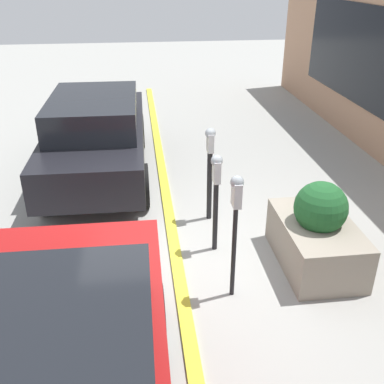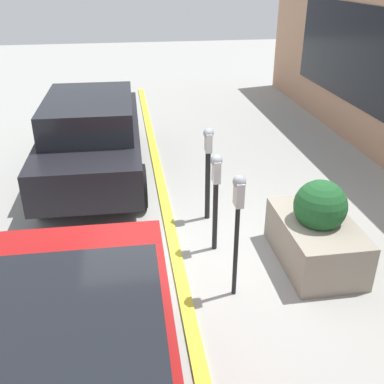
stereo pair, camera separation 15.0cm
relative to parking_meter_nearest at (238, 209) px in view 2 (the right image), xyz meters
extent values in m
plane|color=#999993|center=(0.95, 0.53, -1.19)|extent=(40.00, 40.00, 0.00)
cube|color=gold|center=(0.95, 0.61, -1.17)|extent=(19.00, 0.16, 0.04)
cube|color=black|center=(5.23, -3.86, 0.71)|extent=(5.70, 0.02, 2.07)
cylinder|color=black|center=(0.00, 0.00, -0.57)|extent=(0.05, 0.05, 1.23)
cube|color=#B7B7BC|center=(0.00, 0.00, 0.19)|extent=(0.18, 0.09, 0.29)
sphere|color=gray|center=(0.00, 0.00, 0.34)|extent=(0.15, 0.15, 0.15)
cylinder|color=black|center=(1.01, 0.04, -0.66)|extent=(0.07, 0.07, 1.06)
cube|color=#B7B7BC|center=(1.01, 0.04, 0.02)|extent=(0.19, 0.09, 0.30)
sphere|color=gray|center=(1.01, 0.04, 0.17)|extent=(0.16, 0.16, 0.16)
cylinder|color=black|center=(1.89, -0.02, -0.62)|extent=(0.08, 0.08, 1.14)
cube|color=#B7B7BC|center=(1.89, -0.02, 0.10)|extent=(0.19, 0.09, 0.29)
sphere|color=gray|center=(1.89, -0.02, 0.24)|extent=(0.16, 0.16, 0.16)
cube|color=gray|center=(0.51, -1.23, -0.87)|extent=(1.51, 0.93, 0.63)
sphere|color=#1E5628|center=(0.51, -1.23, -0.33)|extent=(0.69, 0.69, 0.69)
cube|color=black|center=(-2.15, 1.80, 0.11)|extent=(2.18, 1.59, 0.45)
cylinder|color=black|center=(-0.70, 0.98, -0.84)|extent=(0.70, 0.21, 0.70)
cube|color=black|center=(3.84, 1.80, -0.49)|extent=(4.53, 1.79, 0.66)
cube|color=black|center=(3.66, 1.80, 0.11)|extent=(2.37, 1.55, 0.54)
cylinder|color=black|center=(5.24, 1.01, -0.82)|extent=(0.74, 0.21, 0.74)
cylinder|color=black|center=(5.24, 2.59, -0.82)|extent=(0.74, 0.21, 0.74)
cylinder|color=black|center=(2.45, 1.01, -0.82)|extent=(0.74, 0.21, 0.74)
cylinder|color=black|center=(2.45, 2.59, -0.82)|extent=(0.74, 0.21, 0.74)
camera|label=1|loc=(-4.29, 1.03, 2.42)|focal=42.00mm
camera|label=2|loc=(-4.27, 1.18, 2.42)|focal=42.00mm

